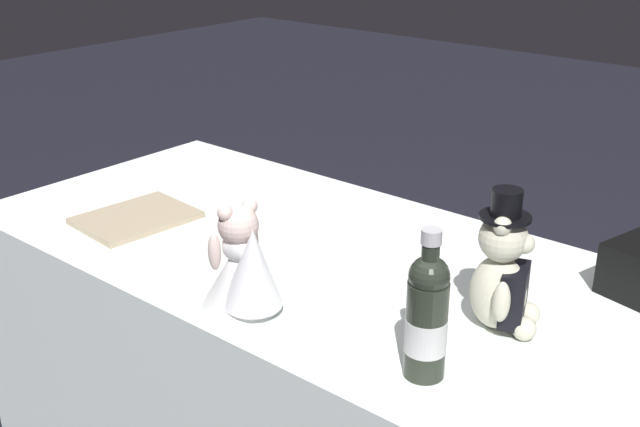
# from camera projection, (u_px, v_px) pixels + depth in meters

# --- Properties ---
(reception_table) EXTENTS (1.80, 0.84, 0.70)m
(reception_table) POSITION_uv_depth(u_px,v_px,m) (320.00, 377.00, 2.00)
(reception_table) COLOR white
(reception_table) RESTS_ON ground_plane
(teddy_bear_groom) EXTENTS (0.14, 0.14, 0.29)m
(teddy_bear_groom) POSITION_uv_depth(u_px,v_px,m) (504.00, 275.00, 1.51)
(teddy_bear_groom) COLOR beige
(teddy_bear_groom) RESTS_ON reception_table
(teddy_bear_bride) EXTENTS (0.21, 0.17, 0.23)m
(teddy_bear_bride) POSITION_uv_depth(u_px,v_px,m) (244.00, 265.00, 1.59)
(teddy_bear_bride) COLOR white
(teddy_bear_bride) RESTS_ON reception_table
(champagne_bottle) EXTENTS (0.07, 0.07, 0.28)m
(champagne_bottle) POSITION_uv_depth(u_px,v_px,m) (427.00, 315.00, 1.35)
(champagne_bottle) COLOR #272D23
(champagne_bottle) RESTS_ON reception_table
(signing_pen) EXTENTS (0.04, 0.13, 0.01)m
(signing_pen) POSITION_uv_depth(u_px,v_px,m) (238.00, 223.00, 2.02)
(signing_pen) COLOR black
(signing_pen) RESTS_ON reception_table
(guestbook) EXTENTS (0.24, 0.30, 0.02)m
(guestbook) POSITION_uv_depth(u_px,v_px,m) (136.00, 218.00, 2.04)
(guestbook) COLOR tan
(guestbook) RESTS_ON reception_table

